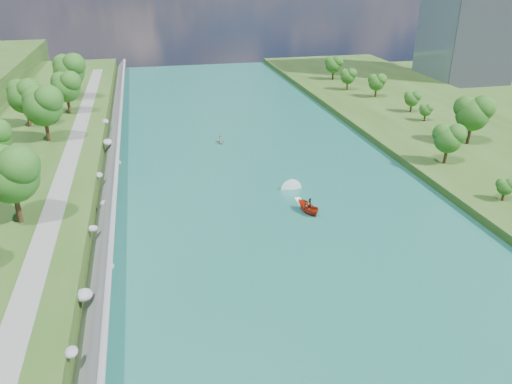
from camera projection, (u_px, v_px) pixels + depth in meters
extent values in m
plane|color=#2D5119|center=(312.00, 265.00, 62.96)|extent=(260.00, 260.00, 0.00)
cube|color=#1B675C|center=(273.00, 199.00, 80.66)|extent=(55.00, 240.00, 0.10)
cube|color=slate|center=(106.00, 205.00, 74.73)|extent=(3.54, 236.00, 4.05)
ellipsoid|color=gray|center=(71.00, 352.00, 44.08)|extent=(1.19, 1.52, 0.77)
ellipsoid|color=gray|center=(84.00, 295.00, 52.81)|extent=(1.86, 1.98, 1.12)
ellipsoid|color=gray|center=(108.00, 266.00, 61.83)|extent=(1.48, 1.35, 0.87)
ellipsoid|color=gray|center=(93.00, 229.00, 65.73)|extent=(1.45, 1.19, 0.92)
ellipsoid|color=gray|center=(105.00, 204.00, 75.24)|extent=(1.41, 1.25, 1.09)
ellipsoid|color=gray|center=(99.00, 175.00, 81.81)|extent=(1.31, 1.57, 0.89)
ellipsoid|color=gray|center=(117.00, 163.00, 93.53)|extent=(1.63, 1.50, 1.11)
ellipsoid|color=gray|center=(107.00, 142.00, 98.19)|extent=(1.87, 2.43, 1.28)
ellipsoid|color=gray|center=(105.00, 122.00, 107.98)|extent=(1.47, 1.68, 1.16)
cube|color=gray|center=(57.00, 198.00, 72.66)|extent=(3.00, 200.00, 0.10)
ellipsoid|color=#205015|center=(11.00, 178.00, 63.62)|extent=(7.57, 7.57, 12.62)
ellipsoid|color=#205015|center=(43.00, 109.00, 93.88)|extent=(7.60, 7.60, 12.67)
ellipsoid|color=#205015|center=(25.00, 98.00, 102.74)|extent=(7.08, 7.08, 11.80)
ellipsoid|color=#205015|center=(66.00, 89.00, 111.85)|extent=(6.75, 6.75, 11.26)
ellipsoid|color=#205015|center=(69.00, 73.00, 123.27)|extent=(8.01, 8.01, 13.36)
ellipsoid|color=#205015|center=(505.00, 188.00, 75.89)|extent=(2.57, 2.57, 4.28)
ellipsoid|color=#205015|center=(448.00, 141.00, 89.27)|extent=(5.24, 5.24, 8.73)
ellipsoid|color=#205015|center=(472.00, 116.00, 98.73)|extent=(6.95, 6.95, 11.59)
ellipsoid|color=#205015|center=(426.00, 111.00, 114.63)|extent=(2.85, 2.85, 4.74)
ellipsoid|color=#205015|center=(412.00, 100.00, 121.20)|extent=(3.69, 3.69, 6.15)
ellipsoid|color=#205015|center=(377.00, 83.00, 134.61)|extent=(4.52, 4.52, 7.53)
ellipsoid|color=#205015|center=(348.00, 77.00, 142.41)|extent=(4.38, 4.38, 7.30)
ellipsoid|color=#205015|center=(334.00, 66.00, 155.06)|extent=(5.17, 5.17, 8.61)
imported|color=#B4270E|center=(308.00, 208.00, 75.77)|extent=(3.11, 4.66, 1.69)
imported|color=#66605B|center=(306.00, 206.00, 75.15)|extent=(0.75, 0.58, 1.84)
imported|color=#66605B|center=(310.00, 204.00, 76.15)|extent=(1.06, 0.98, 1.74)
cube|color=white|center=(302.00, 204.00, 78.77)|extent=(0.90, 5.00, 0.06)
imported|color=gray|center=(220.00, 141.00, 105.70)|extent=(2.10, 2.78, 0.54)
imported|color=#66605B|center=(220.00, 139.00, 105.44)|extent=(0.71, 0.54, 1.31)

